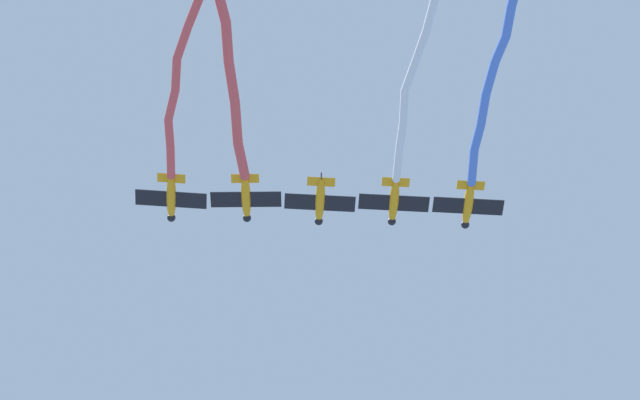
% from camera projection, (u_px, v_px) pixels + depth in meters
% --- Properties ---
extents(airplane_lead, '(6.50, 5.00, 1.61)m').
position_uv_depth(airplane_lead, '(468.00, 205.00, 79.83)').
color(airplane_lead, orange).
extents(smoke_trail_lead, '(7.13, 24.75, 2.72)m').
position_uv_depth(smoke_trail_lead, '(501.00, 50.00, 72.64)').
color(smoke_trail_lead, '#4C75DB').
extents(airplane_left_wing, '(6.50, 5.00, 1.61)m').
position_uv_depth(airplane_left_wing, '(394.00, 202.00, 80.02)').
color(airplane_left_wing, orange).
extents(smoke_trail_left_wing, '(5.69, 24.26, 1.55)m').
position_uv_depth(smoke_trail_left_wing, '(423.00, 49.00, 73.66)').
color(smoke_trail_left_wing, white).
extents(airplane_right_wing, '(6.50, 5.00, 1.61)m').
position_uv_depth(airplane_right_wing, '(320.00, 202.00, 79.67)').
color(airplane_right_wing, orange).
extents(airplane_slot, '(6.45, 4.99, 1.61)m').
position_uv_depth(airplane_slot, '(246.00, 198.00, 79.86)').
color(airplane_slot, orange).
extents(smoke_trail_slot, '(15.91, 26.22, 3.94)m').
position_uv_depth(smoke_trail_slot, '(219.00, 8.00, 73.44)').
color(smoke_trail_slot, '#DB4C4C').
extents(airplane_trail, '(6.52, 5.00, 1.61)m').
position_uv_depth(airplane_trail, '(171.00, 198.00, 79.51)').
color(airplane_trail, orange).
extents(smoke_trail_trail, '(3.86, 26.82, 2.92)m').
position_uv_depth(smoke_trail_trail, '(195.00, 31.00, 73.64)').
color(smoke_trail_trail, '#DB4C4C').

